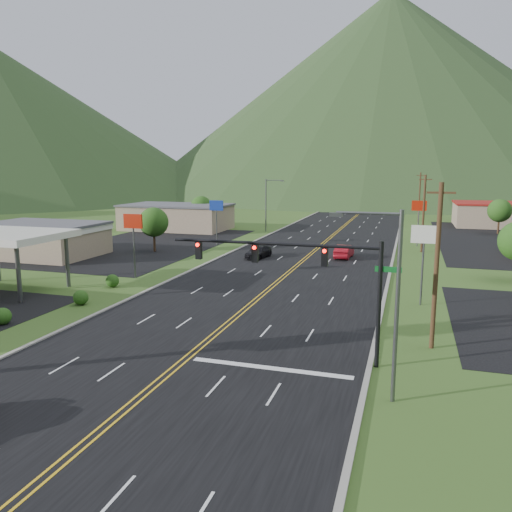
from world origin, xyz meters
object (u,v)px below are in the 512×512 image
(streetlight_east, at_px, (390,294))
(gas_canopy, at_px, (4,237))
(car_dark_mid, at_px, (259,252))
(car_red_far, at_px, (344,252))
(streetlight_west, at_px, (268,201))
(traffic_signal, at_px, (306,268))

(streetlight_east, xyz_separation_m, gas_canopy, (-33.18, 12.00, -0.31))
(car_dark_mid, distance_m, car_red_far, 10.41)
(streetlight_east, distance_m, car_dark_mid, 38.63)
(gas_canopy, distance_m, car_dark_mid, 28.19)
(streetlight_east, xyz_separation_m, streetlight_west, (-22.86, 60.00, 0.00))
(traffic_signal, height_order, streetlight_east, streetlight_east)
(car_dark_mid, height_order, car_red_far, car_red_far)
(streetlight_west, distance_m, gas_canopy, 49.10)
(traffic_signal, xyz_separation_m, car_red_far, (-2.09, 33.55, -4.52))
(traffic_signal, bearing_deg, gas_canopy, 164.30)
(car_dark_mid, bearing_deg, gas_canopy, -117.65)
(gas_canopy, bearing_deg, car_red_far, 44.06)
(car_dark_mid, bearing_deg, streetlight_west, 111.96)
(traffic_signal, xyz_separation_m, car_dark_mid, (-12.05, 30.53, -4.63))
(traffic_signal, distance_m, streetlight_west, 58.88)
(streetlight_west, distance_m, car_red_far, 27.96)
(streetlight_west, bearing_deg, car_dark_mid, -76.50)
(traffic_signal, distance_m, car_red_far, 33.92)
(traffic_signal, relative_size, car_red_far, 2.68)
(traffic_signal, relative_size, gas_canopy, 1.31)
(car_dark_mid, bearing_deg, car_red_far, 25.35)
(gas_canopy, xyz_separation_m, car_dark_mid, (16.43, 22.53, -4.17))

